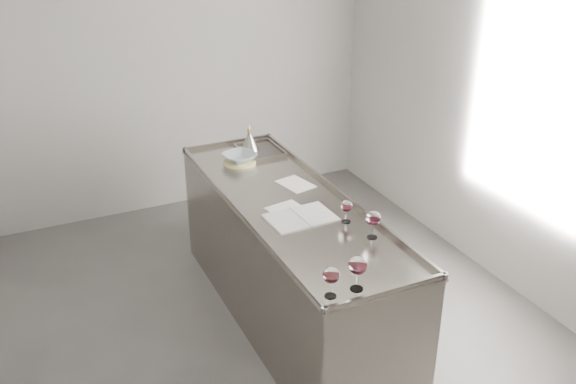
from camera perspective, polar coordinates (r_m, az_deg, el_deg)
name	(u,v)px	position (r m, az deg, el deg)	size (l,w,h in m)	color
room_shell	(233,168)	(3.69, -4.91, 2.15)	(4.54, 5.04, 2.84)	#4B4846
counter	(289,262)	(4.53, 0.12, -6.22)	(0.77, 2.42, 0.97)	gray
wine_glass_left	(331,276)	(3.30, 3.85, -7.42)	(0.09, 0.09, 0.18)	white
wine_glass_middle	(358,266)	(3.36, 6.22, -6.55)	(0.10, 0.10, 0.20)	white
wine_glass_right	(373,219)	(3.86, 7.59, -2.39)	(0.09, 0.09, 0.18)	white
wine_glass_small	(347,207)	(4.03, 5.24, -1.33)	(0.07, 0.07, 0.15)	white
notebook	(301,218)	(4.10, 1.16, -2.29)	(0.43, 0.31, 0.02)	silver
loose_paper_top	(296,184)	(4.57, 0.69, 0.73)	(0.19, 0.27, 0.00)	white
loose_paper_under	(292,213)	(4.16, 0.33, -1.86)	(0.23, 0.32, 0.00)	silver
trivet	(240,162)	(4.93, -4.31, 2.68)	(0.25, 0.25, 0.02)	#ECE799
ceramic_bowl	(240,157)	(4.92, -4.33, 3.11)	(0.24, 0.24, 0.06)	#96A7AF
wine_funnel	(250,142)	(5.16, -3.43, 4.46)	(0.15, 0.15, 0.22)	#9B958A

